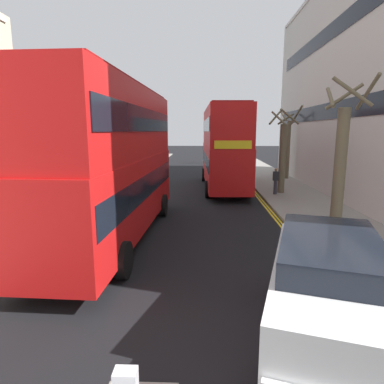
# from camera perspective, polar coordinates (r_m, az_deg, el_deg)

# --- Properties ---
(sidewalk_right) EXTENTS (4.00, 80.00, 0.14)m
(sidewalk_right) POSITION_cam_1_polar(r_m,az_deg,el_deg) (18.07, 20.00, -2.59)
(sidewalk_right) COLOR gray
(sidewalk_right) RESTS_ON ground
(sidewalk_left) EXTENTS (4.00, 80.00, 0.14)m
(sidewalk_left) POSITION_cam_1_polar(r_m,az_deg,el_deg) (18.72, -21.38, -2.24)
(sidewalk_left) COLOR gray
(sidewalk_left) RESTS_ON ground
(kerb_line_outer) EXTENTS (0.10, 56.00, 0.01)m
(kerb_line_outer) POSITION_cam_1_polar(r_m,az_deg,el_deg) (15.65, 14.87, -4.53)
(kerb_line_outer) COLOR yellow
(kerb_line_outer) RESTS_ON ground
(kerb_line_inner) EXTENTS (0.10, 56.00, 0.01)m
(kerb_line_inner) POSITION_cam_1_polar(r_m,az_deg,el_deg) (15.62, 14.29, -4.54)
(kerb_line_inner) COLOR yellow
(kerb_line_inner) RESTS_ON ground
(double_decker_bus_away) EXTENTS (3.12, 10.89, 5.64)m
(double_decker_bus_away) POSITION_cam_1_polar(r_m,az_deg,el_deg) (12.24, -13.68, 5.77)
(double_decker_bus_away) COLOR red
(double_decker_bus_away) RESTS_ON ground
(double_decker_bus_oncoming) EXTENTS (3.05, 10.88, 5.64)m
(double_decker_bus_oncoming) POSITION_cam_1_polar(r_m,az_deg,el_deg) (22.96, 5.57, 8.16)
(double_decker_bus_oncoming) COLOR red
(double_decker_bus_oncoming) RESTS_ON ground
(taxi_minivan) EXTENTS (3.16, 5.15, 2.12)m
(taxi_minivan) POSITION_cam_1_polar(r_m,az_deg,el_deg) (6.59, 22.73, -16.68)
(taxi_minivan) COLOR white
(taxi_minivan) RESTS_ON ground
(pedestrian_far) EXTENTS (0.34, 0.22, 1.62)m
(pedestrian_far) POSITION_cam_1_polar(r_m,az_deg,el_deg) (20.80, 14.48, 1.96)
(pedestrian_far) COLOR #2D2D38
(pedestrian_far) RESTS_ON sidewalk_right
(street_tree_near) EXTENTS (1.61, 1.57, 5.80)m
(street_tree_near) POSITION_cam_1_polar(r_m,az_deg,el_deg) (27.86, 16.57, 7.88)
(street_tree_near) COLOR #6B6047
(street_tree_near) RESTS_ON sidewalk_right
(street_tree_mid) EXTENTS (1.88, 1.78, 5.40)m
(street_tree_mid) POSITION_cam_1_polar(r_m,az_deg,el_deg) (21.29, 15.65, 6.49)
(street_tree_mid) COLOR #6B6047
(street_tree_mid) RESTS_ON sidewalk_right
(street_tree_far) EXTENTS (1.53, 1.74, 5.37)m
(street_tree_far) POSITION_cam_1_polar(r_m,az_deg,el_deg) (40.04, 8.38, 8.63)
(street_tree_far) COLOR #6B6047
(street_tree_far) RESTS_ON sidewalk_right
(street_tree_distant) EXTENTS (1.46, 1.50, 5.62)m
(street_tree_distant) POSITION_cam_1_polar(r_m,az_deg,el_deg) (12.08, 24.57, 3.61)
(street_tree_distant) COLOR #6B6047
(street_tree_distant) RESTS_ON sidewalk_right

